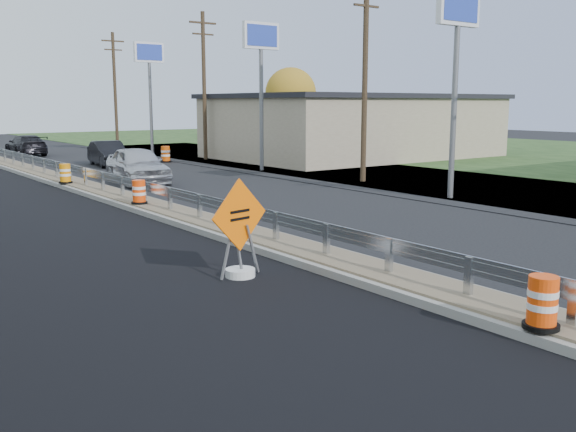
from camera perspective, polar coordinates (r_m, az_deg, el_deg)
ground at (r=16.47m, az=-1.07°, el=-2.85°), size 140.00×140.00×0.00m
grass_verge_far at (r=45.74m, az=22.96°, el=4.63°), size 40.00×120.00×0.03m
median at (r=23.31m, az=-12.60°, el=0.99°), size 1.60×55.00×0.23m
guardrail at (r=24.13m, az=-13.63°, el=2.73°), size 0.10×46.15×0.72m
retail_building_near at (r=44.89m, az=5.92°, el=8.01°), size 18.50×12.50×4.27m
pylon_sign_south at (r=25.68m, az=14.84°, el=15.96°), size 2.20×0.30×7.90m
pylon_sign_mid at (r=35.30m, az=-2.42°, el=14.55°), size 2.20×0.30×7.90m
pylon_sign_north at (r=47.49m, az=-12.24°, el=13.16°), size 2.20×0.30×7.90m
utility_pole_smid at (r=30.37m, az=6.86°, el=12.32°), size 1.90×0.26×9.40m
utility_pole_nmid at (r=42.53m, az=-7.47°, el=11.62°), size 1.90×0.26×9.40m
utility_pole_north at (r=56.09m, az=-15.13°, el=10.95°), size 1.90×0.26×9.40m
tree_far_yellow at (r=58.86m, az=0.24°, el=10.84°), size 4.62×4.62×6.86m
caution_sign at (r=13.64m, az=-4.29°, el=-3.26°), size 1.51×0.64×2.12m
barrel_median_near at (r=10.68m, az=21.67°, el=-7.23°), size 0.56×0.56×0.83m
barrel_median_mid at (r=22.74m, az=-13.10°, el=2.05°), size 0.56×0.56×0.82m
barrel_median_far at (r=29.53m, az=-19.19°, el=3.55°), size 0.57×0.57×0.84m
barrel_shoulder_mid at (r=41.24m, az=-10.83°, el=5.39°), size 0.68×0.68×1.00m
car_silver at (r=30.38m, az=-13.23°, el=4.42°), size 2.60×5.20×1.70m
car_dark_mid at (r=39.52m, az=-15.67°, el=5.37°), size 2.10×4.61×1.47m
car_dark_far at (r=49.52m, az=-22.25°, el=5.85°), size 2.14×5.05×1.46m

